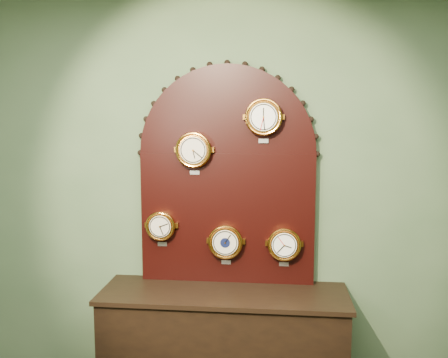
# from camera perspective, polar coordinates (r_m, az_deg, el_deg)

# --- Properties ---
(wall_back) EXTENTS (4.00, 0.00, 4.00)m
(wall_back) POSITION_cam_1_polar(r_m,az_deg,el_deg) (3.49, 0.43, -2.39)
(wall_back) COLOR #4F6A48
(wall_back) RESTS_ON ground
(shop_counter) EXTENTS (1.60, 0.50, 0.80)m
(shop_counter) POSITION_cam_1_polar(r_m,az_deg,el_deg) (3.55, -0.04, -19.27)
(shop_counter) COLOR black
(shop_counter) RESTS_ON ground_plane
(display_board) EXTENTS (1.26, 0.06, 1.53)m
(display_board) POSITION_cam_1_polar(r_m,az_deg,el_deg) (3.41, 0.35, 1.20)
(display_board) COLOR black
(display_board) RESTS_ON shop_counter
(roman_clock) EXTENTS (0.24, 0.08, 0.29)m
(roman_clock) POSITION_cam_1_polar(r_m,az_deg,el_deg) (3.36, -3.48, 3.34)
(roman_clock) COLOR #C67E2A
(roman_clock) RESTS_ON display_board
(arabic_clock) EXTENTS (0.25, 0.08, 0.30)m
(arabic_clock) POSITION_cam_1_polar(r_m,az_deg,el_deg) (3.31, 4.55, 7.07)
(arabic_clock) COLOR #C67E2A
(arabic_clock) RESTS_ON display_board
(hygrometer) EXTENTS (0.21, 0.08, 0.26)m
(hygrometer) POSITION_cam_1_polar(r_m,az_deg,el_deg) (3.49, -7.22, -5.31)
(hygrometer) COLOR #C67E2A
(hygrometer) RESTS_ON display_board
(barometer) EXTENTS (0.24, 0.08, 0.29)m
(barometer) POSITION_cam_1_polar(r_m,az_deg,el_deg) (3.44, 0.19, -7.18)
(barometer) COLOR #C67E2A
(barometer) RESTS_ON display_board
(tide_clock) EXTENTS (0.23, 0.08, 0.28)m
(tide_clock) POSITION_cam_1_polar(r_m,az_deg,el_deg) (3.42, 6.90, -7.40)
(tide_clock) COLOR #C67E2A
(tide_clock) RESTS_ON display_board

